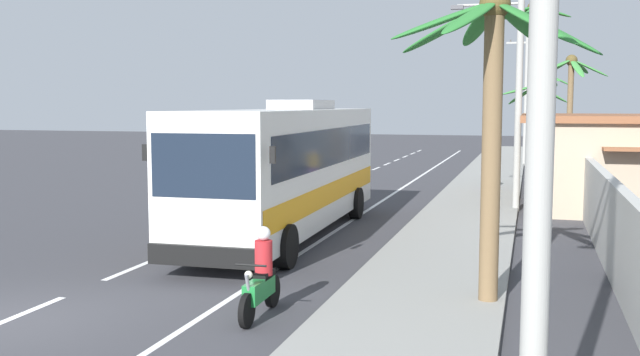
{
  "coord_description": "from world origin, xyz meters",
  "views": [
    {
      "loc": [
        8.78,
        -10.29,
        3.79
      ],
      "look_at": [
        3.03,
        9.4,
        1.7
      ],
      "focal_mm": 40.65,
      "sensor_mm": 36.0,
      "label": 1
    }
  ],
  "objects_px": {
    "palm_second": "(547,102)",
    "utility_pole_far": "(526,88)",
    "palm_nearest": "(571,90)",
    "palm_fourth": "(492,85)",
    "motorcycle_beside_bus": "(261,280)",
    "coach_bus_foreground": "(288,165)",
    "palm_third": "(535,105)",
    "pedestrian_near_kerb": "(490,170)",
    "utility_pole_mid": "(518,56)",
    "palm_farthest": "(533,69)"
  },
  "relations": [
    {
      "from": "coach_bus_foreground",
      "to": "palm_nearest",
      "type": "bearing_deg",
      "value": 64.53
    },
    {
      "from": "palm_nearest",
      "to": "palm_second",
      "type": "height_order",
      "value": "palm_nearest"
    },
    {
      "from": "palm_second",
      "to": "palm_farthest",
      "type": "height_order",
      "value": "palm_farthest"
    },
    {
      "from": "motorcycle_beside_bus",
      "to": "palm_nearest",
      "type": "distance_m",
      "value": 26.73
    },
    {
      "from": "motorcycle_beside_bus",
      "to": "utility_pole_mid",
      "type": "bearing_deg",
      "value": 74.49
    },
    {
      "from": "coach_bus_foreground",
      "to": "utility_pole_mid",
      "type": "bearing_deg",
      "value": 47.46
    },
    {
      "from": "palm_nearest",
      "to": "coach_bus_foreground",
      "type": "bearing_deg",
      "value": -115.47
    },
    {
      "from": "utility_pole_far",
      "to": "palm_second",
      "type": "distance_m",
      "value": 2.69
    },
    {
      "from": "palm_third",
      "to": "motorcycle_beside_bus",
      "type": "bearing_deg",
      "value": -102.19
    },
    {
      "from": "pedestrian_near_kerb",
      "to": "palm_nearest",
      "type": "relative_size",
      "value": 0.25
    },
    {
      "from": "motorcycle_beside_bus",
      "to": "palm_farthest",
      "type": "xyz_separation_m",
      "value": [
        4.55,
        18.13,
        4.53
      ]
    },
    {
      "from": "coach_bus_foreground",
      "to": "palm_farthest",
      "type": "relative_size",
      "value": 1.52
    },
    {
      "from": "palm_nearest",
      "to": "palm_fourth",
      "type": "height_order",
      "value": "palm_nearest"
    },
    {
      "from": "pedestrian_near_kerb",
      "to": "utility_pole_mid",
      "type": "xyz_separation_m",
      "value": [
        1.16,
        -5.71,
        4.5
      ]
    },
    {
      "from": "utility_pole_mid",
      "to": "palm_fourth",
      "type": "bearing_deg",
      "value": -90.8
    },
    {
      "from": "motorcycle_beside_bus",
      "to": "utility_pole_far",
      "type": "bearing_deg",
      "value": 83.07
    },
    {
      "from": "coach_bus_foreground",
      "to": "pedestrian_near_kerb",
      "type": "bearing_deg",
      "value": 68.02
    },
    {
      "from": "coach_bus_foreground",
      "to": "palm_farthest",
      "type": "distance_m",
      "value": 12.7
    },
    {
      "from": "palm_fourth",
      "to": "utility_pole_far",
      "type": "bearing_deg",
      "value": 89.41
    },
    {
      "from": "palm_nearest",
      "to": "palm_third",
      "type": "height_order",
      "value": "palm_nearest"
    },
    {
      "from": "pedestrian_near_kerb",
      "to": "palm_third",
      "type": "relative_size",
      "value": 0.32
    },
    {
      "from": "utility_pole_far",
      "to": "palm_third",
      "type": "bearing_deg",
      "value": -87.67
    },
    {
      "from": "pedestrian_near_kerb",
      "to": "palm_fourth",
      "type": "height_order",
      "value": "palm_fourth"
    },
    {
      "from": "pedestrian_near_kerb",
      "to": "palm_third",
      "type": "xyz_separation_m",
      "value": [
        1.84,
        1.56,
        2.79
      ]
    },
    {
      "from": "palm_farthest",
      "to": "utility_pole_far",
      "type": "bearing_deg",
      "value": 91.24
    },
    {
      "from": "coach_bus_foreground",
      "to": "motorcycle_beside_bus",
      "type": "distance_m",
      "value": 8.22
    },
    {
      "from": "pedestrian_near_kerb",
      "to": "palm_fourth",
      "type": "bearing_deg",
      "value": -105.83
    },
    {
      "from": "motorcycle_beside_bus",
      "to": "palm_farthest",
      "type": "bearing_deg",
      "value": 75.91
    },
    {
      "from": "coach_bus_foreground",
      "to": "palm_third",
      "type": "relative_size",
      "value": 2.46
    },
    {
      "from": "palm_second",
      "to": "utility_pole_far",
      "type": "bearing_deg",
      "value": -121.15
    },
    {
      "from": "motorcycle_beside_bus",
      "to": "palm_second",
      "type": "height_order",
      "value": "palm_second"
    },
    {
      "from": "palm_third",
      "to": "palm_fourth",
      "type": "relative_size",
      "value": 0.83
    },
    {
      "from": "motorcycle_beside_bus",
      "to": "utility_pole_far",
      "type": "relative_size",
      "value": 0.21
    },
    {
      "from": "coach_bus_foreground",
      "to": "palm_nearest",
      "type": "xyz_separation_m",
      "value": [
        8.51,
        17.87,
        2.43
      ]
    },
    {
      "from": "palm_nearest",
      "to": "palm_third",
      "type": "relative_size",
      "value": 1.28
    },
    {
      "from": "pedestrian_near_kerb",
      "to": "palm_third",
      "type": "bearing_deg",
      "value": 21.54
    },
    {
      "from": "motorcycle_beside_bus",
      "to": "palm_third",
      "type": "xyz_separation_m",
      "value": [
        4.72,
        21.82,
        3.09
      ]
    },
    {
      "from": "palm_farthest",
      "to": "palm_fourth",
      "type": "bearing_deg",
      "value": -92.42
    },
    {
      "from": "coach_bus_foreground",
      "to": "utility_pole_far",
      "type": "height_order",
      "value": "utility_pole_far"
    },
    {
      "from": "palm_nearest",
      "to": "palm_fourth",
      "type": "distance_m",
      "value": 24.09
    },
    {
      "from": "palm_second",
      "to": "palm_third",
      "type": "height_order",
      "value": "palm_second"
    },
    {
      "from": "coach_bus_foreground",
      "to": "palm_fourth",
      "type": "relative_size",
      "value": 2.03
    },
    {
      "from": "pedestrian_near_kerb",
      "to": "utility_pole_far",
      "type": "distance_m",
      "value": 14.84
    },
    {
      "from": "palm_farthest",
      "to": "pedestrian_near_kerb",
      "type": "bearing_deg",
      "value": 128.27
    },
    {
      "from": "utility_pole_far",
      "to": "palm_second",
      "type": "xyz_separation_m",
      "value": [
        1.31,
        2.17,
        -0.89
      ]
    },
    {
      "from": "palm_second",
      "to": "palm_fourth",
      "type": "xyz_separation_m",
      "value": [
        -1.65,
        -34.98,
        0.22
      ]
    },
    {
      "from": "palm_second",
      "to": "palm_third",
      "type": "relative_size",
      "value": 1.22
    },
    {
      "from": "pedestrian_near_kerb",
      "to": "utility_pole_far",
      "type": "height_order",
      "value": "utility_pole_far"
    },
    {
      "from": "utility_pole_mid",
      "to": "palm_nearest",
      "type": "bearing_deg",
      "value": 78.18
    },
    {
      "from": "coach_bus_foreground",
      "to": "palm_second",
      "type": "distance_m",
      "value": 29.95
    }
  ]
}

